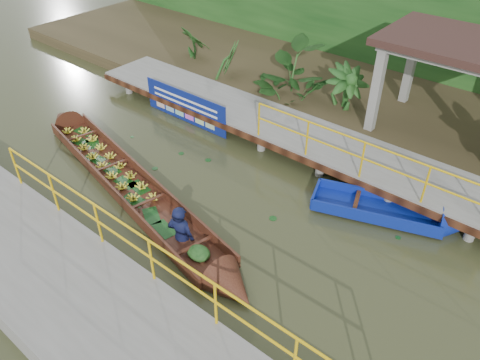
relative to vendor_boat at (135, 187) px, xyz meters
The scene contains 10 objects.
ground 2.45m from the vendor_boat, 26.55° to the left, with size 80.00×80.00×0.00m, color #2C3018.
land_strip 8.86m from the vendor_boat, 75.78° to the left, with size 30.00×8.00×0.45m, color #302918.
far_dock 5.03m from the vendor_boat, 64.06° to the left, with size 16.00×2.06×1.66m.
near_dock 4.45m from the vendor_boat, 44.40° to the right, with size 18.00×2.40×1.73m.
pavilion 9.38m from the vendor_boat, 54.98° to the left, with size 4.40×3.00×3.00m.
foliage_backdrop 11.43m from the vendor_boat, 78.89° to the left, with size 30.00×0.80×4.00m, color #123A12.
vendor_boat is the anchor object (origin of this frame).
moored_blue_boat 6.92m from the vendor_boat, 30.73° to the left, with size 3.69×2.05×0.86m.
blue_banner 3.97m from the vendor_boat, 115.62° to the left, with size 3.41×0.04×1.06m.
tropical_plants 6.69m from the vendor_boat, 74.09° to the left, with size 14.00×1.00×1.25m.
Camera 1 is at (5.94, -6.70, 7.48)m, focal length 35.00 mm.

